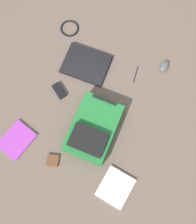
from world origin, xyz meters
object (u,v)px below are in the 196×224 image
(backpack, at_px, (93,129))
(book_comic, at_px, (17,140))
(power_brick, at_px, (59,91))
(earbud_pouch, at_px, (53,160))
(computer_mouse, at_px, (164,66))
(laptop, at_px, (86,64))
(cable_coil, at_px, (70,28))
(book_red, at_px, (115,187))
(pen_black, at_px, (136,74))

(backpack, height_order, book_comic, backpack)
(power_brick, xyz_separation_m, earbud_pouch, (0.21, -0.49, -0.00))
(backpack, height_order, earbud_pouch, backpack)
(earbud_pouch, bearing_deg, backpack, 63.01)
(backpack, distance_m, computer_mouse, 0.76)
(book_comic, height_order, power_brick, power_brick)
(backpack, bearing_deg, laptop, 122.37)
(laptop, xyz_separation_m, cable_coil, (-0.27, 0.23, -0.01))
(laptop, height_order, book_comic, laptop)
(book_comic, relative_size, computer_mouse, 2.70)
(book_comic, bearing_deg, book_red, 1.26)
(laptop, xyz_separation_m, power_brick, (-0.09, -0.29, -0.00))
(laptop, height_order, cable_coil, laptop)
(laptop, height_order, book_red, laptop)
(power_brick, bearing_deg, laptop, 73.42)
(computer_mouse, bearing_deg, power_brick, -138.30)
(pen_black, bearing_deg, book_red, -75.23)
(book_comic, xyz_separation_m, computer_mouse, (0.75, 1.02, 0.01))
(cable_coil, bearing_deg, backpack, -50.83)
(laptop, height_order, pen_black, laptop)
(laptop, bearing_deg, cable_coil, 139.56)
(book_comic, distance_m, cable_coil, 1.00)
(cable_coil, height_order, power_brick, power_brick)
(backpack, xyz_separation_m, power_brick, (-0.37, 0.17, -0.06))
(book_red, relative_size, cable_coil, 1.63)
(laptop, xyz_separation_m, book_red, (0.61, -0.75, -0.00))
(book_red, height_order, computer_mouse, computer_mouse)
(book_red, height_order, earbud_pouch, same)
(backpack, bearing_deg, computer_mouse, 69.00)
(computer_mouse, height_order, earbud_pouch, computer_mouse)
(book_comic, distance_m, earbud_pouch, 0.31)
(backpack, relative_size, laptop, 1.26)
(computer_mouse, bearing_deg, pen_black, -137.27)
(computer_mouse, bearing_deg, backpack, -109.39)
(laptop, bearing_deg, book_red, -50.72)
(book_comic, xyz_separation_m, earbud_pouch, (0.31, -0.01, 0.00))
(book_red, bearing_deg, book_comic, -178.74)
(computer_mouse, xyz_separation_m, cable_coil, (-0.83, -0.03, -0.01))
(laptop, bearing_deg, backpack, -57.63)
(computer_mouse, distance_m, pen_black, 0.23)
(cable_coil, height_order, earbud_pouch, earbud_pouch)
(book_red, relative_size, pen_black, 1.75)
(earbud_pouch, bearing_deg, cable_coil, 111.30)
(cable_coil, bearing_deg, power_brick, -70.51)
(book_red, bearing_deg, backpack, 137.80)
(book_comic, xyz_separation_m, power_brick, (0.10, 0.48, 0.00))
(backpack, bearing_deg, book_red, -42.20)
(backpack, relative_size, cable_coil, 3.13)
(laptop, relative_size, power_brick, 3.01)
(power_brick, distance_m, earbud_pouch, 0.53)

